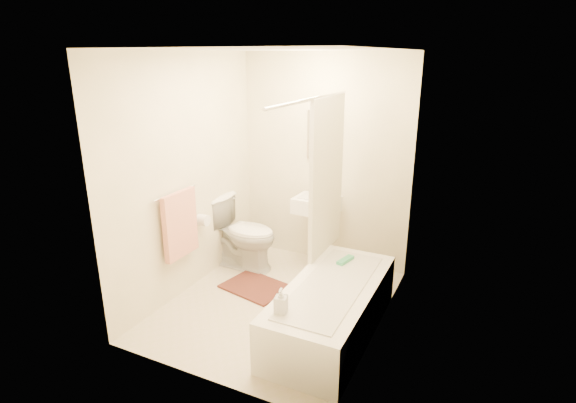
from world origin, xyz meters
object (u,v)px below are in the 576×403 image
at_px(bathtub, 332,309).
at_px(soap_bottle, 281,301).
at_px(toilet, 242,233).
at_px(bath_mat, 256,287).
at_px(sink, 317,229).

height_order(bathtub, soap_bottle, soap_bottle).
xyz_separation_m(toilet, bath_mat, (0.39, -0.40, -0.40)).
bearing_deg(bathtub, sink, 118.32).
height_order(sink, soap_bottle, sink).
height_order(sink, bathtub, sink).
height_order(toilet, soap_bottle, toilet).
relative_size(bath_mat, soap_bottle, 3.15).
bearing_deg(bathtub, soap_bottle, -109.89).
relative_size(toilet, bath_mat, 1.27).
xyz_separation_m(bath_mat, soap_bottle, (0.79, -0.97, 0.55)).
relative_size(sink, bath_mat, 1.41).
relative_size(toilet, sink, 0.91).
distance_m(toilet, sink, 0.85).
bearing_deg(sink, bathtub, -59.62).
distance_m(bath_mat, soap_bottle, 1.37).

